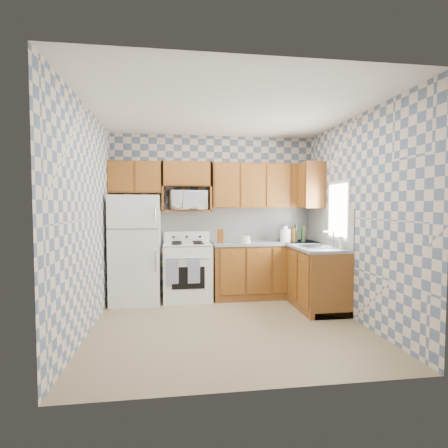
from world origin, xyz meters
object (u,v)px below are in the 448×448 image
Objects in this scene: refrigerator at (136,249)px; electric_kettle at (285,236)px; stove_body at (188,272)px; microwave at (188,200)px.

refrigerator is 2.41m from electric_kettle.
refrigerator is at bearing 178.43° from electric_kettle.
electric_kettle is (1.60, -0.09, 0.58)m from stove_body.
stove_body is (0.80, 0.03, -0.39)m from refrigerator.
electric_kettle is at bearing -3.26° from stove_body.
microwave is 1.71m from electric_kettle.
microwave reaches higher than refrigerator.
stove_body is at bearing 176.74° from electric_kettle.
stove_body is 1.57× the size of microwave.
stove_body is 4.19× the size of electric_kettle.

